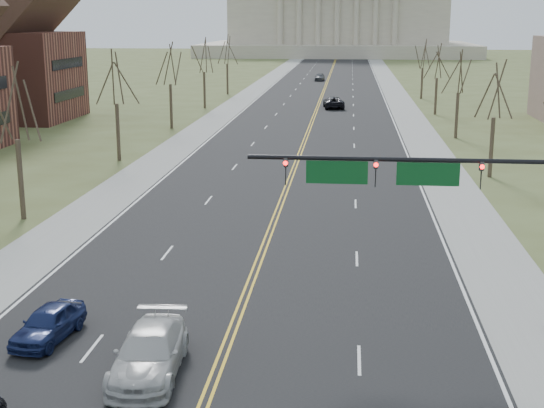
% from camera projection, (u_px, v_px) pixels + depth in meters
% --- Properties ---
extents(road, '(20.00, 380.00, 0.01)m').
position_uv_depth(road, '(323.00, 94.00, 124.59)').
color(road, black).
rests_on(road, ground).
extents(cross_road, '(120.00, 14.00, 0.01)m').
position_uv_depth(cross_road, '(203.00, 408.00, 24.11)').
color(cross_road, black).
rests_on(cross_road, ground).
extents(sidewalk_left, '(4.00, 380.00, 0.03)m').
position_uv_depth(sidewalk_left, '(250.00, 93.00, 125.77)').
color(sidewalk_left, gray).
rests_on(sidewalk_left, ground).
extents(sidewalk_right, '(4.00, 380.00, 0.03)m').
position_uv_depth(sidewalk_right, '(396.00, 95.00, 123.41)').
color(sidewalk_right, gray).
rests_on(sidewalk_right, ground).
extents(center_line, '(0.42, 380.00, 0.01)m').
position_uv_depth(center_line, '(323.00, 94.00, 124.59)').
color(center_line, gold).
rests_on(center_line, road).
extents(edge_line_left, '(0.15, 380.00, 0.01)m').
position_uv_depth(edge_line_left, '(263.00, 93.00, 125.56)').
color(edge_line_left, silver).
rests_on(edge_line_left, road).
extents(edge_line_right, '(0.15, 380.00, 0.01)m').
position_uv_depth(edge_line_right, '(383.00, 94.00, 123.63)').
color(edge_line_right, silver).
rests_on(edge_line_right, road).
extents(capitol, '(90.00, 60.00, 50.00)m').
position_uv_depth(capitol, '(338.00, 12.00, 256.39)').
color(capitol, beige).
rests_on(capitol, ground).
extents(signal_mast, '(12.12, 0.44, 7.20)m').
position_uv_depth(signal_mast, '(426.00, 186.00, 29.25)').
color(signal_mast, black).
rests_on(signal_mast, ground).
extents(tree_l_0, '(3.96, 3.96, 9.00)m').
position_uv_depth(tree_l_0, '(15.00, 107.00, 45.24)').
color(tree_l_0, '#33261E').
rests_on(tree_l_0, ground).
extents(tree_r_1, '(3.74, 3.74, 8.50)m').
position_uv_depth(tree_r_1, '(495.00, 93.00, 57.74)').
color(tree_r_1, '#33261E').
rests_on(tree_r_1, ground).
extents(tree_l_1, '(3.96, 3.96, 9.00)m').
position_uv_depth(tree_l_1, '(116.00, 80.00, 64.56)').
color(tree_l_1, '#33261E').
rests_on(tree_l_1, ground).
extents(tree_r_2, '(3.74, 3.74, 8.50)m').
position_uv_depth(tree_r_2, '(459.00, 74.00, 77.06)').
color(tree_r_2, '#33261E').
rests_on(tree_r_2, ground).
extents(tree_l_2, '(3.96, 3.96, 9.00)m').
position_uv_depth(tree_l_2, '(170.00, 66.00, 83.89)').
color(tree_l_2, '#33261E').
rests_on(tree_l_2, ground).
extents(tree_r_3, '(3.74, 3.74, 8.50)m').
position_uv_depth(tree_r_3, '(438.00, 63.00, 96.39)').
color(tree_r_3, '#33261E').
rests_on(tree_r_3, ground).
extents(tree_l_3, '(3.96, 3.96, 9.00)m').
position_uv_depth(tree_l_3, '(204.00, 57.00, 103.21)').
color(tree_l_3, '#33261E').
rests_on(tree_l_3, ground).
extents(tree_r_4, '(3.74, 3.74, 8.50)m').
position_uv_depth(tree_r_4, '(423.00, 56.00, 115.71)').
color(tree_r_4, '#33261E').
rests_on(tree_r_4, ground).
extents(tree_l_4, '(3.96, 3.96, 9.00)m').
position_uv_depth(tree_l_4, '(227.00, 51.00, 122.54)').
color(tree_l_4, '#33261E').
rests_on(tree_l_4, ground).
extents(car_sb_inner_second, '(2.52, 5.57, 1.58)m').
position_uv_depth(car_sb_inner_second, '(149.00, 353.00, 26.22)').
color(car_sb_inner_second, '#B4B4B4').
rests_on(car_sb_inner_second, road).
extents(car_sb_outer_second, '(2.07, 4.09, 1.34)m').
position_uv_depth(car_sb_outer_second, '(48.00, 323.00, 29.07)').
color(car_sb_outer_second, navy).
rests_on(car_sb_outer_second, road).
extents(car_far_nb, '(3.20, 5.95, 1.59)m').
position_uv_depth(car_far_nb, '(334.00, 102.00, 104.65)').
color(car_far_nb, black).
rests_on(car_far_nb, road).
extents(car_far_sb, '(2.00, 4.58, 1.53)m').
position_uv_depth(car_far_sb, '(320.00, 77.00, 150.92)').
color(car_far_sb, '#515459').
rests_on(car_far_sb, road).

